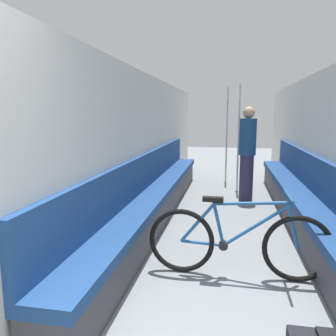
{
  "coord_description": "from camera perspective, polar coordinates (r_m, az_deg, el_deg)",
  "views": [
    {
      "loc": [
        0.02,
        -0.83,
        1.58
      ],
      "look_at": [
        -0.66,
        2.76,
        0.98
      ],
      "focal_mm": 35.0,
      "sensor_mm": 36.0,
      "label": 1
    }
  ],
  "objects": [
    {
      "name": "bench_seat_row_right",
      "position": [
        4.98,
        22.52,
        -5.82
      ],
      "size": [
        0.42,
        6.35,
        1.0
      ],
      "color": "#3D3D42",
      "rests_on": "ground"
    },
    {
      "name": "grab_pole_far",
      "position": [
        7.63,
        10.19,
        5.3
      ],
      "size": [
        0.08,
        0.08,
        2.17
      ],
      "color": "gray",
      "rests_on": "ground"
    },
    {
      "name": "bench_seat_row_left",
      "position": [
        4.99,
        -2.15,
        -5.08
      ],
      "size": [
        0.42,
        6.35,
        1.0
      ],
      "color": "#3D3D42",
      "rests_on": "ground"
    },
    {
      "name": "wall_right",
      "position": [
        4.79,
        26.11,
        2.61
      ],
      "size": [
        0.1,
        10.73,
        2.19
      ],
      "primitive_type": "cube",
      "color": "silver",
      "rests_on": "ground"
    },
    {
      "name": "passenger_standing",
      "position": [
        6.08,
        13.63,
        2.57
      ],
      "size": [
        0.3,
        0.3,
        1.71
      ],
      "rotation": [
        0.0,
        0.0,
        0.5
      ],
      "color": "#332D4C",
      "rests_on": "ground"
    },
    {
      "name": "wall_left",
      "position": [
        4.8,
        -5.24,
        3.54
      ],
      "size": [
        0.1,
        10.73,
        2.19
      ],
      "primitive_type": "cube",
      "color": "silver",
      "rests_on": "ground"
    },
    {
      "name": "grab_pole_near",
      "position": [
        6.75,
        12.17,
        4.72
      ],
      "size": [
        0.08,
        0.08,
        2.17
      ],
      "color": "gray",
      "rests_on": "ground"
    },
    {
      "name": "bicycle",
      "position": [
        3.31,
        12.02,
        -12.56
      ],
      "size": [
        1.76,
        0.46,
        0.85
      ],
      "rotation": [
        0.0,
        0.0,
        0.29
      ],
      "color": "black",
      "rests_on": "ground"
    }
  ]
}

